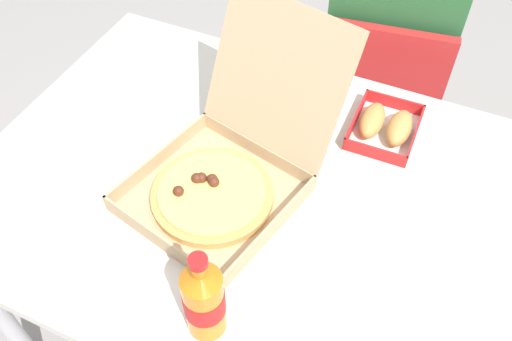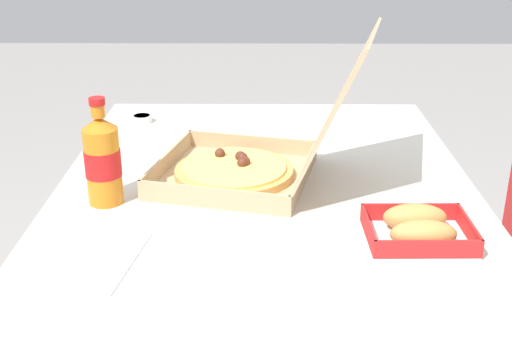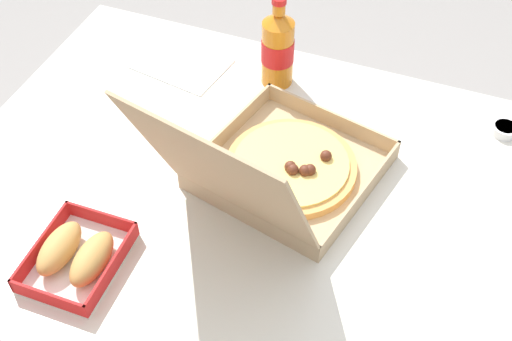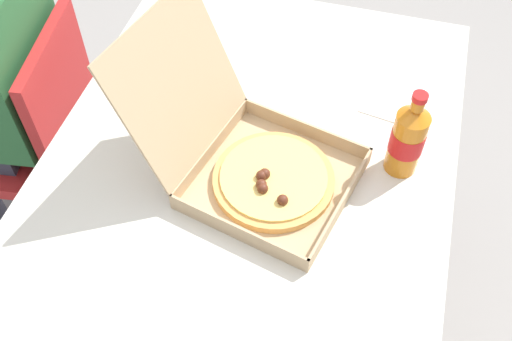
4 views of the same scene
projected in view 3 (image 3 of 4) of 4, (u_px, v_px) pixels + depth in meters
name	position (u px, v px, depth m)	size (l,w,h in m)	color
dining_table	(254.00, 215.00, 1.37)	(1.23, 0.91, 0.74)	silver
pizza_box_open	(280.00, 168.00, 1.28)	(0.42, 0.52, 0.34)	tan
bread_side_box	(76.00, 255.00, 1.17)	(0.15, 0.19, 0.06)	white
cola_bottle	(278.00, 48.00, 1.46)	(0.07, 0.07, 0.22)	orange
paper_menu	(181.00, 64.00, 1.57)	(0.21, 0.15, 0.00)	white
dipping_sauce_cup	(505.00, 129.00, 1.41)	(0.06, 0.06, 0.02)	white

